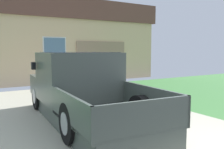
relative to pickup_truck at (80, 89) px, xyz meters
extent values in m
cube|color=#BCB8A0|center=(0.38, 0.89, -0.79)|extent=(5.20, 9.00, 0.06)
cube|color=#48514A|center=(-0.03, -0.45, -0.55)|extent=(2.10, 5.20, 0.42)
cube|color=#48514A|center=(0.01, 0.16, 0.31)|extent=(2.01, 2.02, 1.30)
cube|color=#1E2833|center=(0.01, 0.16, 0.69)|extent=(1.78, 1.85, 0.54)
cube|color=#48514A|center=(0.12, 1.59, -0.05)|extent=(1.95, 1.11, 0.58)
cube|color=black|center=(-0.14, -1.88, -0.31)|extent=(2.04, 2.35, 0.06)
cube|color=#48514A|center=(-1.05, -1.82, -0.05)|extent=(0.22, 2.21, 0.58)
cube|color=#48514A|center=(0.77, -1.95, -0.05)|extent=(0.22, 2.21, 0.58)
cube|color=#48514A|center=(-0.22, -2.96, -0.05)|extent=(1.88, 0.20, 0.58)
cube|color=black|center=(-0.98, 0.90, 0.59)|extent=(0.11, 0.19, 0.20)
cylinder|color=black|center=(-0.70, 1.51, -0.36)|extent=(0.32, 0.82, 0.80)
cylinder|color=#9E9EA3|center=(-0.70, 1.51, -0.36)|extent=(0.31, 0.46, 0.44)
cylinder|color=black|center=(0.91, 1.39, -0.36)|extent=(0.32, 0.82, 0.80)
cylinder|color=#9E9EA3|center=(0.91, 1.39, -0.36)|extent=(0.31, 0.46, 0.44)
cylinder|color=black|center=(-0.93, -1.60, -0.36)|extent=(0.32, 0.82, 0.80)
cylinder|color=#9E9EA3|center=(-0.93, -1.60, -0.36)|extent=(0.31, 0.46, 0.44)
cylinder|color=black|center=(0.69, -1.72, -0.36)|extent=(0.32, 0.82, 0.80)
cylinder|color=#9E9EA3|center=(0.69, -1.72, -0.36)|extent=(0.31, 0.46, 0.44)
cylinder|color=brown|center=(1.75, 0.77, -0.30)|extent=(0.14, 0.14, 0.92)
cylinder|color=brown|center=(1.42, 0.77, -0.30)|extent=(0.14, 0.14, 0.92)
cylinder|color=#4C9356|center=(1.58, 0.77, 0.39)|extent=(0.29, 0.29, 0.53)
cylinder|color=tan|center=(1.76, 0.77, 0.32)|extent=(0.09, 0.09, 0.62)
cylinder|color=tan|center=(1.41, 0.77, 0.32)|extent=(0.09, 0.09, 0.62)
sphere|color=tan|center=(1.58, 0.77, 0.78)|extent=(0.20, 0.20, 0.20)
cylinder|color=brown|center=(1.58, 0.77, 0.82)|extent=(0.44, 0.44, 0.01)
cone|color=brown|center=(1.58, 0.77, 0.88)|extent=(0.21, 0.21, 0.11)
cube|color=#B24C56|center=(1.72, 0.56, -0.66)|extent=(0.29, 0.21, 0.20)
torus|color=#B24C56|center=(1.72, 0.56, -0.51)|extent=(0.26, 0.02, 0.26)
cube|color=#D4B184|center=(2.48, 9.44, 0.95)|extent=(10.95, 5.93, 3.43)
cube|color=brown|center=(2.48, 9.44, 3.23)|extent=(11.38, 6.16, 1.12)
cube|color=#93755B|center=(4.25, 6.44, 0.36)|extent=(3.08, 0.06, 2.24)
cube|color=slate|center=(1.51, 6.44, 1.12)|extent=(1.10, 0.05, 1.00)
cube|color=silver|center=(1.51, 6.46, 1.12)|extent=(1.23, 0.02, 1.12)
cube|color=#286B38|center=(3.61, 4.55, -0.24)|extent=(0.58, 0.68, 0.87)
cube|color=#1C4A27|center=(3.61, 4.55, 0.25)|extent=(0.60, 0.71, 0.10)
cylinder|color=black|center=(3.39, 4.27, -0.67)|extent=(0.05, 0.18, 0.18)
cylinder|color=black|center=(3.83, 4.27, -0.67)|extent=(0.05, 0.18, 0.18)
camera|label=1|loc=(-2.69, -5.96, 1.04)|focal=39.82mm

